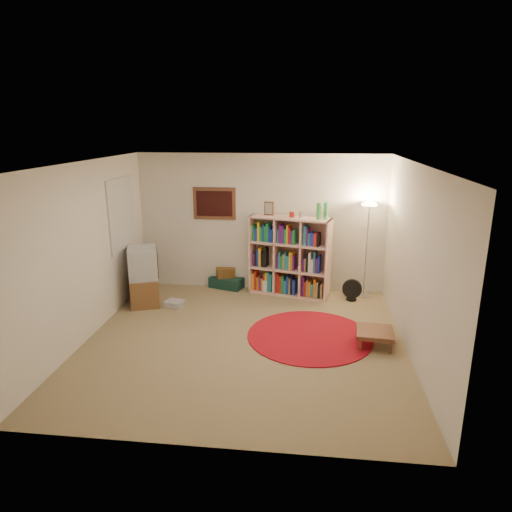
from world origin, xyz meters
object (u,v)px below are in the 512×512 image
Objects in this scene: suitcase at (227,282)px; side_table at (375,333)px; bookshelf at (289,257)px; floor_lamp at (369,218)px; tv_stand at (144,277)px; floor_fan at (352,290)px.

side_table reaches higher than suitcase.
side_table is at bearing -41.03° from bookshelf.
floor_lamp is 2.31m from side_table.
floor_lamp is 3.99m from tv_stand.
tv_stand is at bearing -166.42° from floor_fan.
floor_lamp is (1.36, 0.05, 0.74)m from bookshelf.
floor_lamp reaches higher than bookshelf.
suitcase is at bearing 138.87° from side_table.
floor_lamp is 1.75× the size of tv_stand.
floor_fan is 0.39× the size of tv_stand.
bookshelf is 1.74× the size of tv_stand.
bookshelf is 2.55m from tv_stand.
floor_fan is 2.34m from suitcase.
suitcase is (-2.29, 0.45, -0.10)m from floor_fan.
suitcase is at bearing 175.58° from floor_lamp.
floor_lamp is at bearing 13.86° from suitcase.
floor_lamp reaches higher than side_table.
tv_stand is (-3.56, -0.53, 0.28)m from floor_fan.
side_table is (3.73, -1.17, -0.28)m from tv_stand.
suitcase is (-1.17, 0.24, -0.59)m from bookshelf.
floor_fan is (-0.23, -0.25, -1.23)m from floor_lamp.
suitcase is (1.27, 0.98, -0.38)m from tv_stand.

